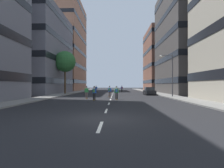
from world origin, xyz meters
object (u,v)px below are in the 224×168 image
skater_4 (87,92)px  skater_5 (94,92)px  skater_3 (117,92)px  skater_2 (122,88)px  street_tree_near (65,62)px  streetlamp_right (170,71)px  skater_0 (96,89)px  skater_1 (110,91)px  parked_car_near (149,91)px

skater_4 → skater_5: (1.38, -2.50, 0.03)m
skater_3 → skater_5: same height
skater_2 → skater_4: bearing=-103.8°
street_tree_near → streetlamp_right: size_ratio=1.35×
skater_2 → skater_5: (-4.31, -25.66, 0.00)m
streetlamp_right → skater_4: 13.27m
skater_2 → skater_3: bearing=-93.5°
street_tree_near → streetlamp_right: 20.90m
skater_3 → skater_4: size_ratio=1.00×
skater_2 → skater_3: same height
skater_4 → skater_5: size_ratio=1.00×
skater_2 → skater_4: size_ratio=1.00×
skater_0 → skater_4: size_ratio=1.00×
skater_5 → streetlamp_right: bearing=26.7°
skater_1 → skater_5: size_ratio=1.00×
parked_car_near → skater_3: skater_3 is taller
parked_car_near → skater_3: bearing=-119.5°
parked_car_near → street_tree_near: bearing=173.6°
parked_car_near → street_tree_near: street_tree_near is taller
skater_2 → skater_5: size_ratio=1.00×
parked_car_near → skater_0: (-11.62, 12.00, 0.29)m
skater_0 → skater_1: size_ratio=1.00×
streetlamp_right → skater_5: bearing=-153.3°
skater_1 → skater_5: same height
street_tree_near → skater_0: bearing=62.2°
street_tree_near → skater_0: 12.77m
skater_0 → skater_1: same height
skater_3 → skater_4: same height
parked_car_near → skater_2: skater_2 is taller
skater_0 → skater_4: bearing=-87.2°
street_tree_near → skater_2: street_tree_near is taller
skater_0 → skater_3: same height
skater_2 → skater_3: size_ratio=1.00×
parked_car_near → skater_2: 14.31m
skater_0 → skater_2: 6.92m
parked_car_near → skater_3: (-6.36, -11.23, 0.32)m
street_tree_near → skater_0: (5.32, 10.09, -5.74)m
skater_5 → parked_car_near: bearing=53.1°
skater_1 → skater_3: same height
skater_1 → skater_2: 19.91m
streetlamp_right → skater_3: bearing=-151.0°
parked_car_near → skater_5: 15.26m
skater_1 → skater_2: same height
skater_3 → streetlamp_right: bearing=29.0°
street_tree_near → streetlamp_right: bearing=-24.2°
skater_5 → street_tree_near: bearing=118.9°
parked_car_near → skater_4: bearing=-137.4°
parked_car_near → skater_2: size_ratio=2.47×
streetlamp_right → skater_0: 23.26m
skater_1 → skater_2: (2.61, 19.73, 0.00)m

